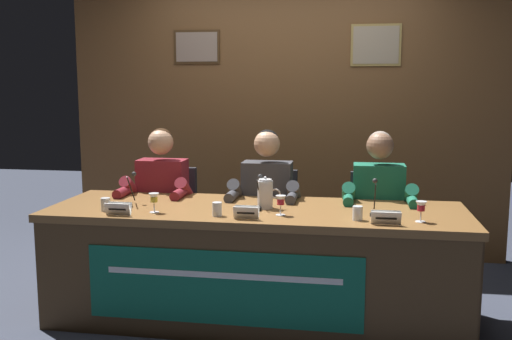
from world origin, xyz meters
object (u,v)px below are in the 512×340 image
at_px(panelist_left, 159,197).
at_px(nameplate_right, 386,218).
at_px(chair_left, 168,227).
at_px(water_cup_left, 106,205).
at_px(chair_center, 269,231).
at_px(chair_right, 376,236).
at_px(nameplate_left, 118,209).
at_px(panelist_center, 266,201).
at_px(water_cup_center, 217,210).
at_px(juice_glass_left, 154,199).
at_px(microphone_center, 258,198).
at_px(nameplate_center, 246,212).
at_px(panelist_right, 379,205).
at_px(conference_table, 253,248).
at_px(water_pitcher_central, 265,194).
at_px(juice_glass_center, 281,202).
at_px(microphone_right, 375,203).
at_px(juice_glass_right, 421,208).
at_px(microphone_left, 130,195).
at_px(water_cup_right, 358,214).

distance_m(panelist_left, nameplate_right, 1.78).
bearing_deg(chair_left, water_cup_left, -98.17).
height_order(chair_center, chair_right, same).
bearing_deg(chair_left, panelist_left, -90.00).
distance_m(nameplate_left, panelist_center, 1.11).
bearing_deg(water_cup_center, juice_glass_left, 176.23).
distance_m(water_cup_left, microphone_center, 0.97).
bearing_deg(panelist_center, nameplate_center, -90.43).
relative_size(water_cup_left, chair_right, 0.10).
bearing_deg(panelist_right, water_cup_center, -145.43).
xyz_separation_m(conference_table, water_pitcher_central, (0.06, 0.11, 0.34)).
xyz_separation_m(juice_glass_center, panelist_right, (0.62, 0.61, -0.12)).
bearing_deg(panelist_center, microphone_right, -33.61).
bearing_deg(nameplate_center, juice_glass_right, 5.10).
relative_size(chair_left, juice_glass_center, 7.21).
xyz_separation_m(microphone_right, water_pitcher_central, (-0.69, 0.08, 0.02)).
height_order(chair_left, nameplate_right, chair_left).
xyz_separation_m(juice_glass_center, microphone_center, (-0.17, 0.15, -0.01)).
xyz_separation_m(water_cup_left, microphone_right, (1.68, 0.17, 0.04)).
relative_size(panelist_left, juice_glass_right, 9.85).
distance_m(chair_left, nameplate_left, 1.03).
bearing_deg(panelist_center, chair_center, 90.00).
bearing_deg(panelist_right, juice_glass_left, -154.88).
height_order(panelist_center, juice_glass_center, panelist_center).
bearing_deg(chair_left, conference_table, -42.28).
height_order(juice_glass_left, microphone_left, microphone_left).
bearing_deg(water_cup_right, chair_left, 149.39).
xyz_separation_m(microphone_left, water_pitcher_central, (0.90, 0.06, 0.02)).
relative_size(panelist_center, panelist_right, 1.00).
xyz_separation_m(microphone_center, juice_glass_right, (1.00, -0.19, 0.01)).
bearing_deg(nameplate_center, panelist_left, 137.13).
xyz_separation_m(panelist_left, panelist_right, (1.61, 0.00, 0.00)).
bearing_deg(microphone_center, panelist_right, 30.19).
relative_size(chair_center, nameplate_right, 5.29).
bearing_deg(juice_glass_center, water_cup_left, -176.80).
xyz_separation_m(water_cup_center, juice_glass_right, (1.21, 0.04, 0.05)).
bearing_deg(water_pitcher_central, chair_left, 144.28).
bearing_deg(nameplate_center, microphone_center, 84.94).
xyz_separation_m(water_cup_center, microphone_right, (0.95, 0.19, 0.04)).
bearing_deg(water_pitcher_central, juice_glass_left, -160.37).
xyz_separation_m(microphone_left, microphone_center, (0.86, 0.03, 0.00)).
bearing_deg(water_pitcher_central, panelist_right, 29.69).
relative_size(panelist_left, nameplate_left, 7.77).
height_order(microphone_left, microphone_right, same).
bearing_deg(water_cup_left, microphone_left, 63.81).
height_order(juice_glass_left, juice_glass_right, same).
height_order(water_cup_center, chair_right, chair_right).
bearing_deg(water_cup_right, chair_right, 79.96).
bearing_deg(water_pitcher_central, microphone_center, -141.72).
distance_m(nameplate_center, microphone_right, 0.80).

